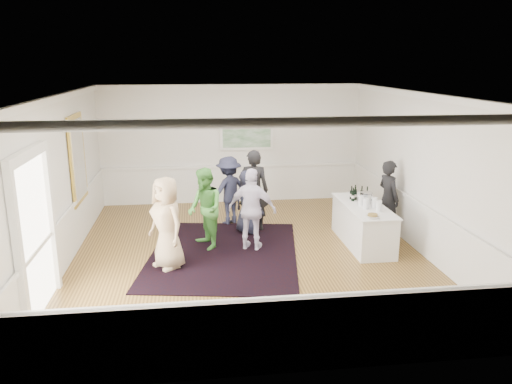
{
  "coord_description": "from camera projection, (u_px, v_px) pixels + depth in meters",
  "views": [
    {
      "loc": [
        -1.04,
        -9.37,
        3.79
      ],
      "look_at": [
        0.18,
        0.2,
        1.25
      ],
      "focal_mm": 35.0,
      "sensor_mm": 36.0,
      "label": 1
    }
  ],
  "objects": [
    {
      "name": "nut_bowl",
      "position": [
        373.0,
        216.0,
        9.59
      ],
      "size": [
        0.25,
        0.25,
        0.08
      ],
      "color": "white",
      "rests_on": "serving_table"
    },
    {
      "name": "landscape_painting",
      "position": [
        247.0,
        138.0,
        13.46
      ],
      "size": [
        1.44,
        0.06,
        0.66
      ],
      "color": "white",
      "rests_on": "wall_back"
    },
    {
      "name": "guest_tan",
      "position": [
        167.0,
        223.0,
        9.24
      ],
      "size": [
        0.96,
        1.02,
        1.76
      ],
      "primitive_type": "imported",
      "rotation": [
        0.0,
        0.0,
        -0.92
      ],
      "color": "tan",
      "rests_on": "floor"
    },
    {
      "name": "guest_green",
      "position": [
        205.0,
        209.0,
        10.24
      ],
      "size": [
        0.88,
        0.99,
        1.69
      ],
      "primitive_type": "imported",
      "rotation": [
        0.0,
        0.0,
        -1.22
      ],
      "color": "#51A742",
      "rests_on": "floor"
    },
    {
      "name": "floor",
      "position": [
        249.0,
        254.0,
        10.08
      ],
      "size": [
        8.0,
        8.0,
        0.0
      ],
      "primitive_type": "plane",
      "color": "olive",
      "rests_on": "ground"
    },
    {
      "name": "wall_left",
      "position": [
        61.0,
        183.0,
        9.24
      ],
      "size": [
        0.02,
        8.0,
        3.2
      ],
      "primitive_type": "cube",
      "color": "white",
      "rests_on": "floor"
    },
    {
      "name": "wall_back",
      "position": [
        232.0,
        144.0,
        13.51
      ],
      "size": [
        7.0,
        0.02,
        3.2
      ],
      "primitive_type": "cube",
      "color": "white",
      "rests_on": "floor"
    },
    {
      "name": "guest_dark_a",
      "position": [
        229.0,
        190.0,
        11.82
      ],
      "size": [
        1.21,
        1.05,
        1.63
      ],
      "primitive_type": "imported",
      "rotation": [
        0.0,
        0.0,
        3.66
      ],
      "color": "#222439",
      "rests_on": "floor"
    },
    {
      "name": "mirror",
      "position": [
        78.0,
        159.0,
        10.45
      ],
      "size": [
        0.05,
        1.25,
        1.85
      ],
      "color": "gold",
      "rests_on": "wall_left"
    },
    {
      "name": "ceiling",
      "position": [
        248.0,
        94.0,
        9.26
      ],
      "size": [
        7.0,
        8.0,
        0.02
      ],
      "primitive_type": "cube",
      "color": "white",
      "rests_on": "wall_back"
    },
    {
      "name": "wall_right",
      "position": [
        420.0,
        172.0,
        10.1
      ],
      "size": [
        0.02,
        8.0,
        3.2
      ],
      "primitive_type": "cube",
      "color": "white",
      "rests_on": "floor"
    },
    {
      "name": "wine_bottles",
      "position": [
        358.0,
        193.0,
        10.83
      ],
      "size": [
        0.41,
        0.31,
        0.31
      ],
      "color": "black",
      "rests_on": "serving_table"
    },
    {
      "name": "doorway",
      "position": [
        34.0,
        224.0,
        7.47
      ],
      "size": [
        0.1,
        1.78,
        2.56
      ],
      "color": "white",
      "rests_on": "wall_left"
    },
    {
      "name": "serving_table",
      "position": [
        363.0,
        225.0,
        10.55
      ],
      "size": [
        0.81,
        2.13,
        0.86
      ],
      "color": "white",
      "rests_on": "floor"
    },
    {
      "name": "ice_bucket",
      "position": [
        366.0,
        198.0,
        10.55
      ],
      "size": [
        0.26,
        0.26,
        0.24
      ],
      "primitive_type": "cylinder",
      "color": "silver",
      "rests_on": "serving_table"
    },
    {
      "name": "bartender",
      "position": [
        388.0,
        198.0,
        11.01
      ],
      "size": [
        0.56,
        0.71,
        1.7
      ],
      "primitive_type": "imported",
      "rotation": [
        0.0,
        0.0,
        1.84
      ],
      "color": "black",
      "rests_on": "floor"
    },
    {
      "name": "guest_navy",
      "position": [
        248.0,
        202.0,
        11.19
      ],
      "size": [
        0.84,
        0.82,
        1.46
      ],
      "primitive_type": "imported",
      "rotation": [
        0.0,
        0.0,
        2.4
      ],
      "color": "#222439",
      "rests_on": "floor"
    },
    {
      "name": "juice_pitchers",
      "position": [
        370.0,
        203.0,
        10.17
      ],
      "size": [
        0.34,
        0.54,
        0.24
      ],
      "color": "#72C044",
      "rests_on": "serving_table"
    },
    {
      "name": "wall_front",
      "position": [
        286.0,
        254.0,
        5.83
      ],
      "size": [
        7.0,
        0.02,
        3.2
      ],
      "primitive_type": "cube",
      "color": "white",
      "rests_on": "floor"
    },
    {
      "name": "guest_dark_b",
      "position": [
        254.0,
        190.0,
        11.34
      ],
      "size": [
        0.77,
        0.59,
        1.87
      ],
      "primitive_type": "imported",
      "rotation": [
        0.0,
        0.0,
        2.92
      ],
      "color": "black",
      "rests_on": "floor"
    },
    {
      "name": "guest_lilac",
      "position": [
        252.0,
        210.0,
        10.15
      ],
      "size": [
        1.09,
        0.77,
        1.71
      ],
      "primitive_type": "imported",
      "rotation": [
        0.0,
        0.0,
        2.75
      ],
      "color": "white",
      "rests_on": "floor"
    },
    {
      "name": "area_rug",
      "position": [
        224.0,
        253.0,
        10.11
      ],
      "size": [
        3.49,
        4.24,
        0.02
      ],
      "primitive_type": "cube",
      "rotation": [
        0.0,
        0.0,
        -0.16
      ],
      "color": "black",
      "rests_on": "floor"
    },
    {
      "name": "wainscoting",
      "position": [
        248.0,
        231.0,
        9.95
      ],
      "size": [
        7.0,
        8.0,
        1.0
      ],
      "primitive_type": null,
      "color": "white",
      "rests_on": "floor"
    }
  ]
}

